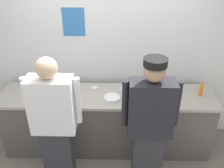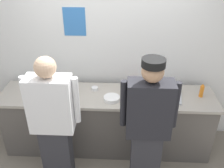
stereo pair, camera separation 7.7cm
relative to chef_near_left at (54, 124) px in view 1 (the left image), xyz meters
The scene contains 14 objects.
ground_plane 1.12m from the chef_near_left, 27.72° to the left, with size 9.00×9.00×0.00m, color slate.
wall_back 1.34m from the chef_near_left, 62.72° to the left, with size 4.59×0.11×2.86m.
prep_counter 0.98m from the chef_near_left, 48.61° to the left, with size 2.92×0.65×0.90m.
chef_near_left is the anchor object (origin of this frame).
chef_center 1.07m from the chef_near_left, ahead, with size 0.62×0.24×1.74m.
plate_stack_front 0.83m from the chef_near_left, 39.38° to the left, with size 0.21×0.21×0.05m.
mixing_bowl_steel 0.63m from the chef_near_left, 89.23° to the left, with size 0.30×0.30×0.12m, color #B7BABF.
sheet_tray 1.45m from the chef_near_left, 26.84° to the left, with size 0.53×0.35×0.02m, color #B7BABF.
squeeze_bottle_primary 1.94m from the chef_near_left, 20.02° to the left, with size 0.05×0.05×0.20m.
squeeze_bottle_secondary 1.28m from the chef_near_left, 38.76° to the left, with size 0.06×0.06×0.19m.
ramekin_yellow_sauce 0.77m from the chef_near_left, 120.84° to the left, with size 0.10×0.10×0.05m.
ramekin_green_sauce 0.86m from the chef_near_left, 62.94° to the left, with size 0.09×0.09×0.04m.
ramekin_orange_sauce 0.74m from the chef_near_left, 105.92° to the left, with size 0.10×0.10×0.04m.
ramekin_red_sauce 1.10m from the chef_near_left, 43.11° to the left, with size 0.11×0.11×0.04m.
Camera 1 is at (0.13, -2.52, 2.71)m, focal length 40.18 mm.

